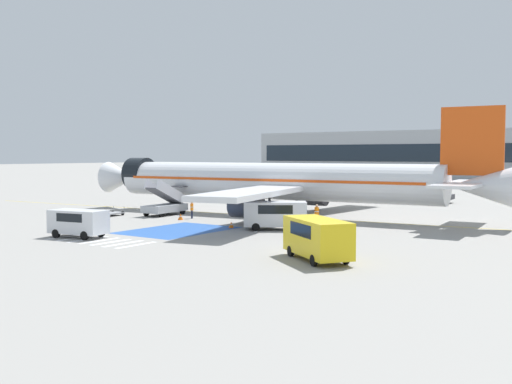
{
  "coord_description": "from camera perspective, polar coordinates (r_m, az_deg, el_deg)",
  "views": [
    {
      "loc": [
        29.98,
        -48.85,
        6.04
      ],
      "look_at": [
        -2.34,
        -1.66,
        2.42
      ],
      "focal_mm": 42.0,
      "sensor_mm": 36.0,
      "label": 1
    }
  ],
  "objects": [
    {
      "name": "apron_stand_patch_blue",
      "position": [
        48.1,
        -7.48,
        -3.62
      ],
      "size": [
        6.35,
        8.98,
        0.01
      ],
      "primitive_type": "cube",
      "color": "#2856A8",
      "rests_on": "ground_plane"
    },
    {
      "name": "apron_walkway_bar_2",
      "position": [
        44.25,
        -15.71,
        -4.36
      ],
      "size": [
        0.44,
        3.6,
        0.01
      ],
      "primitive_type": "cube",
      "color": "silver",
      "rests_on": "ground_plane"
    },
    {
      "name": "airliner",
      "position": [
        57.98,
        1.8,
        0.99
      ],
      "size": [
        43.37,
        34.58,
        9.93
      ],
      "rotation": [
        0.0,
        0.0,
        1.65
      ],
      "color": "silver",
      "rests_on": "ground_plane"
    },
    {
      "name": "service_van_2",
      "position": [
        45.26,
        -16.56,
        -2.66
      ],
      "size": [
        4.47,
        2.61,
        2.0
      ],
      "rotation": [
        0.0,
        0.0,
        1.74
      ],
      "color": "silver",
      "rests_on": "ground_plane"
    },
    {
      "name": "apron_walkway_bar_4",
      "position": [
        42.45,
        -13.63,
        -4.66
      ],
      "size": [
        0.44,
        3.6,
        0.01
      ],
      "primitive_type": "cube",
      "color": "silver",
      "rests_on": "ground_plane"
    },
    {
      "name": "ground_crew_2",
      "position": [
        56.55,
        -6.13,
        -1.6
      ],
      "size": [
        0.41,
        0.49,
        1.61
      ],
      "rotation": [
        0.0,
        0.0,
        5.23
      ],
      "color": "#191E38",
      "rests_on": "ground_plane"
    },
    {
      "name": "fuel_tanker",
      "position": [
        78.43,
        14.75,
        0.29
      ],
      "size": [
        10.06,
        3.34,
        3.29
      ],
      "rotation": [
        0.0,
        0.0,
        1.66
      ],
      "color": "#38383D",
      "rests_on": "ground_plane"
    },
    {
      "name": "apron_walkway_bar_5",
      "position": [
        41.57,
        -12.51,
        -4.82
      ],
      "size": [
        0.44,
        3.6,
        0.01
      ],
      "primitive_type": "cube",
      "color": "silver",
      "rests_on": "ground_plane"
    },
    {
      "name": "traffic_cone_0",
      "position": [
        55.57,
        -7.2,
        -2.36
      ],
      "size": [
        0.5,
        0.5,
        0.56
      ],
      "color": "orange",
      "rests_on": "ground_plane"
    },
    {
      "name": "baggage_cart",
      "position": [
        60.3,
        -13.7,
        -1.99
      ],
      "size": [
        1.71,
        2.72,
        0.87
      ],
      "rotation": [
        0.0,
        0.0,
        3.23
      ],
      "color": "gray",
      "rests_on": "ground_plane"
    },
    {
      "name": "apron_walkway_bar_6",
      "position": [
        40.71,
        -11.36,
        -4.98
      ],
      "size": [
        0.44,
        3.6,
        0.01
      ],
      "primitive_type": "cube",
      "color": "silver",
      "rests_on": "ground_plane"
    },
    {
      "name": "apron_walkway_bar_0",
      "position": [
        46.1,
        -17.63,
        -4.07
      ],
      "size": [
        0.44,
        3.6,
        0.01
      ],
      "primitive_type": "cube",
      "color": "silver",
      "rests_on": "ground_plane"
    },
    {
      "name": "service_van_1",
      "position": [
        47.91,
        1.83,
        -2.01
      ],
      "size": [
        5.29,
        4.49,
        2.25
      ],
      "rotation": [
        0.0,
        0.0,
        5.3
      ],
      "color": "silver",
      "rests_on": "ground_plane"
    },
    {
      "name": "boarding_stairs_forward",
      "position": [
        60.01,
        -8.66,
        -1.29
      ],
      "size": [
        2.58,
        5.37,
        3.66
      ],
      "rotation": [
        0.0,
        0.0,
        0.08
      ],
      "color": "#ADB2BA",
      "rests_on": "ground_plane"
    },
    {
      "name": "traffic_cone_1",
      "position": [
        49.18,
        -2.38,
        -3.14
      ],
      "size": [
        0.45,
        0.45,
        0.5
      ],
      "color": "orange",
      "rests_on": "ground_plane"
    },
    {
      "name": "service_van_0",
      "position": [
        34.29,
        5.85,
        -4.17
      ],
      "size": [
        5.52,
        4.87,
        2.36
      ],
      "rotation": [
        0.0,
        0.0,
        0.93
      ],
      "color": "yellow",
      "rests_on": "ground_plane"
    },
    {
      "name": "ground_plane",
      "position": [
        57.64,
        2.86,
        -2.4
      ],
      "size": [
        600.0,
        600.0,
        0.0
      ],
      "primitive_type": "plane",
      "color": "gray"
    },
    {
      "name": "apron_walkway_bar_1",
      "position": [
        45.17,
        -16.69,
        -4.21
      ],
      "size": [
        0.44,
        3.6,
        0.01
      ],
      "primitive_type": "cube",
      "color": "silver",
      "rests_on": "ground_plane"
    },
    {
      "name": "ground_crew_0",
      "position": [
        50.34,
        5.81,
        -2.05
      ],
      "size": [
        0.48,
        0.44,
        1.86
      ],
      "rotation": [
        0.0,
        0.0,
        2.51
      ],
      "color": "#191E38",
      "rests_on": "ground_plane"
    },
    {
      "name": "terminal_building",
      "position": [
        145.52,
        16.4,
        3.37
      ],
      "size": [
        87.85,
        12.1,
        11.52
      ],
      "color": "#9EA3A8",
      "rests_on": "ground_plane"
    },
    {
      "name": "apron_walkway_bar_3",
      "position": [
        43.34,
        -14.69,
        -4.5
      ],
      "size": [
        0.44,
        3.6,
        0.01
      ],
      "primitive_type": "cube",
      "color": "silver",
      "rests_on": "ground_plane"
    },
    {
      "name": "apron_leadline_yellow",
      "position": [
        58.55,
        1.2,
        -2.3
      ],
      "size": [
        77.76,
        6.58,
        0.01
      ],
      "primitive_type": "cube",
      "rotation": [
        0.0,
        0.0,
        1.65
      ],
      "color": "gold",
      "rests_on": "ground_plane"
    },
    {
      "name": "ground_crew_1",
      "position": [
        52.29,
        3.39,
        -1.95
      ],
      "size": [
        0.47,
        0.47,
        1.69
      ],
      "rotation": [
        0.0,
        0.0,
        3.94
      ],
      "color": "black",
      "rests_on": "ground_plane"
    }
  ]
}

